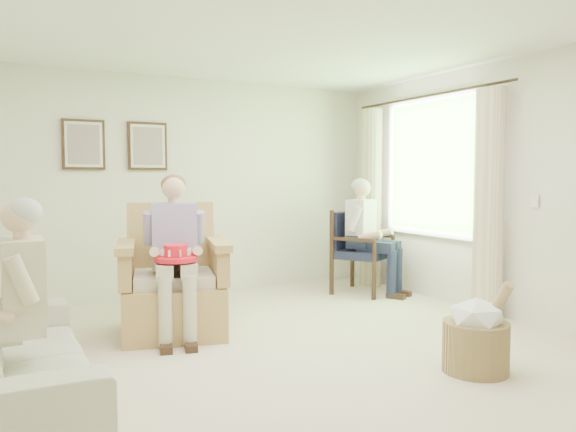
{
  "coord_description": "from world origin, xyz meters",
  "views": [
    {
      "loc": [
        -2.08,
        -3.78,
        1.43
      ],
      "look_at": [
        0.46,
        0.99,
        1.05
      ],
      "focal_mm": 35.0,
      "sensor_mm": 36.0,
      "label": 1
    }
  ],
  "objects_px": {
    "person_sofa": "(17,291)",
    "hatbox": "(476,335)",
    "red_hat": "(176,255)",
    "wood_armchair": "(359,248)",
    "wicker_armchair": "(172,292)",
    "person_dark": "(367,228)",
    "person_wicker": "(177,243)",
    "sofa": "(18,353)"
  },
  "relations": [
    {
      "from": "person_sofa",
      "to": "hatbox",
      "type": "bearing_deg",
      "value": 73.34
    },
    {
      "from": "person_sofa",
      "to": "red_hat",
      "type": "xyz_separation_m",
      "value": [
        1.26,
        0.82,
        0.04
      ]
    },
    {
      "from": "wood_armchair",
      "to": "red_hat",
      "type": "height_order",
      "value": "wood_armchair"
    },
    {
      "from": "red_hat",
      "to": "wood_armchair",
      "type": "bearing_deg",
      "value": 22.09
    },
    {
      "from": "wicker_armchair",
      "to": "red_hat",
      "type": "height_order",
      "value": "wicker_armchair"
    },
    {
      "from": "wood_armchair",
      "to": "person_dark",
      "type": "height_order",
      "value": "person_dark"
    },
    {
      "from": "hatbox",
      "to": "red_hat",
      "type": "bearing_deg",
      "value": 135.24
    },
    {
      "from": "wicker_armchair",
      "to": "hatbox",
      "type": "distance_m",
      "value": 2.65
    },
    {
      "from": "wicker_armchair",
      "to": "person_wicker",
      "type": "relative_size",
      "value": 0.83
    },
    {
      "from": "person_dark",
      "to": "hatbox",
      "type": "xyz_separation_m",
      "value": [
        -0.92,
        -2.62,
        -0.54
      ]
    },
    {
      "from": "wood_armchair",
      "to": "person_dark",
      "type": "distance_m",
      "value": 0.31
    },
    {
      "from": "wood_armchair",
      "to": "wicker_armchair",
      "type": "bearing_deg",
      "value": 165.4
    },
    {
      "from": "wicker_armchair",
      "to": "person_sofa",
      "type": "relative_size",
      "value": 0.93
    },
    {
      "from": "red_hat",
      "to": "sofa",
      "type": "bearing_deg",
      "value": -150.17
    },
    {
      "from": "sofa",
      "to": "red_hat",
      "type": "relative_size",
      "value": 5.84
    },
    {
      "from": "person_dark",
      "to": "hatbox",
      "type": "bearing_deg",
      "value": -139.66
    },
    {
      "from": "sofa",
      "to": "wood_armchair",
      "type": "bearing_deg",
      "value": -65.31
    },
    {
      "from": "person_wicker",
      "to": "person_sofa",
      "type": "relative_size",
      "value": 1.12
    },
    {
      "from": "wood_armchair",
      "to": "red_hat",
      "type": "xyz_separation_m",
      "value": [
        -2.64,
        -1.07,
        0.22
      ]
    },
    {
      "from": "sofa",
      "to": "person_sofa",
      "type": "relative_size",
      "value": 1.65
    },
    {
      "from": "wicker_armchair",
      "to": "hatbox",
      "type": "height_order",
      "value": "wicker_armchair"
    },
    {
      "from": "person_sofa",
      "to": "red_hat",
      "type": "relative_size",
      "value": 3.53
    },
    {
      "from": "wicker_armchair",
      "to": "hatbox",
      "type": "relative_size",
      "value": 1.69
    },
    {
      "from": "wood_armchair",
      "to": "hatbox",
      "type": "xyz_separation_m",
      "value": [
        -0.92,
        -2.78,
        -0.27
      ]
    },
    {
      "from": "person_wicker",
      "to": "person_dark",
      "type": "bearing_deg",
      "value": 29.53
    },
    {
      "from": "sofa",
      "to": "person_dark",
      "type": "xyz_separation_m",
      "value": [
        3.9,
        1.63,
        0.51
      ]
    },
    {
      "from": "wicker_armchair",
      "to": "person_wicker",
      "type": "bearing_deg",
      "value": -75.97
    },
    {
      "from": "hatbox",
      "to": "person_dark",
      "type": "bearing_deg",
      "value": 70.65
    },
    {
      "from": "person_wicker",
      "to": "person_dark",
      "type": "distance_m",
      "value": 2.68
    },
    {
      "from": "sofa",
      "to": "person_dark",
      "type": "distance_m",
      "value": 4.26
    },
    {
      "from": "person_sofa",
      "to": "person_dark",
      "type": "bearing_deg",
      "value": 113.85
    },
    {
      "from": "wicker_armchair",
      "to": "sofa",
      "type": "distance_m",
      "value": 1.7
    },
    {
      "from": "wicker_armchair",
      "to": "person_dark",
      "type": "height_order",
      "value": "person_dark"
    },
    {
      "from": "wicker_armchair",
      "to": "sofa",
      "type": "height_order",
      "value": "wicker_armchair"
    },
    {
      "from": "wicker_armchair",
      "to": "person_wicker",
      "type": "distance_m",
      "value": 0.49
    },
    {
      "from": "sofa",
      "to": "person_sofa",
      "type": "distance_m",
      "value": 0.43
    },
    {
      "from": "person_wicker",
      "to": "hatbox",
      "type": "bearing_deg",
      "value": -34.83
    },
    {
      "from": "person_wicker",
      "to": "person_dark",
      "type": "height_order",
      "value": "person_wicker"
    },
    {
      "from": "red_hat",
      "to": "person_wicker",
      "type": "bearing_deg",
      "value": 71.83
    },
    {
      "from": "sofa",
      "to": "person_wicker",
      "type": "distance_m",
      "value": 1.69
    },
    {
      "from": "person_dark",
      "to": "wood_armchair",
      "type": "bearing_deg",
      "value": 59.69
    },
    {
      "from": "wood_armchair",
      "to": "hatbox",
      "type": "relative_size",
      "value": 1.42
    }
  ]
}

